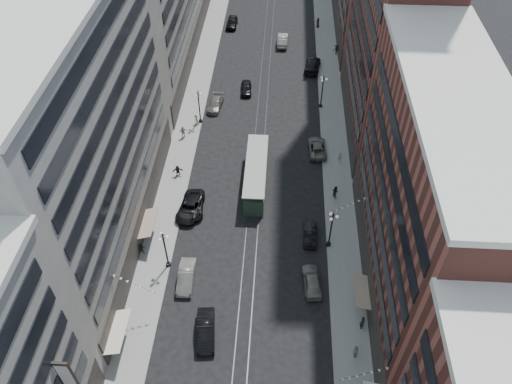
% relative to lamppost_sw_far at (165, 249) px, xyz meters
% --- Properties ---
extents(ground, '(220.00, 220.00, 0.00)m').
position_rel_lamppost_sw_far_xyz_m(ground, '(9.20, 32.00, -3.10)').
color(ground, black).
rests_on(ground, ground).
extents(sidewalk_west, '(4.00, 180.00, 0.15)m').
position_rel_lamppost_sw_far_xyz_m(sidewalk_west, '(-1.80, 42.00, -3.02)').
color(sidewalk_west, gray).
rests_on(sidewalk_west, ground).
extents(sidewalk_east, '(4.00, 180.00, 0.15)m').
position_rel_lamppost_sw_far_xyz_m(sidewalk_east, '(20.20, 42.00, -3.02)').
color(sidewalk_east, gray).
rests_on(sidewalk_east, ground).
extents(rail_west, '(0.12, 180.00, 0.02)m').
position_rel_lamppost_sw_far_xyz_m(rail_west, '(8.50, 42.00, -3.09)').
color(rail_west, '#2D2D33').
rests_on(rail_west, ground).
extents(rail_east, '(0.12, 180.00, 0.02)m').
position_rel_lamppost_sw_far_xyz_m(rail_east, '(9.90, 42.00, -3.09)').
color(rail_east, '#2D2D33').
rests_on(rail_east, ground).
extents(building_west_mid, '(8.00, 36.00, 28.00)m').
position_rel_lamppost_sw_far_xyz_m(building_west_mid, '(-7.80, 5.00, 10.90)').
color(building_west_mid, gray).
rests_on(building_west_mid, ground).
extents(building_east_mid, '(8.00, 30.00, 24.00)m').
position_rel_lamppost_sw_far_xyz_m(building_east_mid, '(26.20, -0.00, 8.90)').
color(building_east_mid, brown).
rests_on(building_east_mid, ground).
extents(lamppost_sw_far, '(1.03, 1.14, 5.52)m').
position_rel_lamppost_sw_far_xyz_m(lamppost_sw_far, '(0.00, 0.00, 0.00)').
color(lamppost_sw_far, black).
rests_on(lamppost_sw_far, sidewalk_west).
extents(lamppost_sw_mid, '(1.03, 1.14, 5.52)m').
position_rel_lamppost_sw_far_xyz_m(lamppost_sw_mid, '(0.00, 27.00, 0.00)').
color(lamppost_sw_mid, black).
rests_on(lamppost_sw_mid, sidewalk_west).
extents(lamppost_se_far, '(1.03, 1.14, 5.52)m').
position_rel_lamppost_sw_far_xyz_m(lamppost_se_far, '(18.40, 4.00, 0.00)').
color(lamppost_se_far, black).
rests_on(lamppost_se_far, sidewalk_east).
extents(lamppost_se_mid, '(1.03, 1.14, 5.52)m').
position_rel_lamppost_sw_far_xyz_m(lamppost_se_mid, '(18.40, 32.00, 0.00)').
color(lamppost_se_mid, black).
rests_on(lamppost_se_mid, sidewalk_east).
extents(streetcar, '(2.72, 12.28, 3.40)m').
position_rel_lamppost_sw_far_xyz_m(streetcar, '(9.20, 14.11, -1.53)').
color(streetcar, '#273D2A').
rests_on(streetcar, ground).
extents(car_2, '(3.34, 5.91, 1.56)m').
position_rel_lamppost_sw_far_xyz_m(car_2, '(1.20, 8.45, -2.32)').
color(car_2, black).
rests_on(car_2, ground).
extents(car_4, '(2.45, 4.93, 1.61)m').
position_rel_lamppost_sw_far_xyz_m(car_4, '(16.26, -1.72, -2.29)').
color(car_4, slate).
rests_on(car_4, ground).
extents(car_5, '(2.34, 5.27, 1.68)m').
position_rel_lamppost_sw_far_xyz_m(car_5, '(5.42, -8.41, -2.26)').
color(car_5, black).
rests_on(car_5, ground).
extents(pedestrian_2, '(0.95, 0.72, 1.73)m').
position_rel_lamppost_sw_far_xyz_m(pedestrian_2, '(-3.30, 1.43, -2.08)').
color(pedestrian_2, black).
rests_on(pedestrian_2, sidewalk_west).
extents(pedestrian_4, '(0.53, 1.12, 1.90)m').
position_rel_lamppost_sw_far_xyz_m(pedestrian_4, '(20.33, -9.93, -2.00)').
color(pedestrian_4, '#9D9882').
rests_on(pedestrian_4, sidewalk_east).
extents(car_7, '(2.77, 5.46, 1.48)m').
position_rel_lamppost_sw_far_xyz_m(car_7, '(1.62, 9.00, -2.36)').
color(car_7, black).
rests_on(car_7, ground).
extents(car_8, '(2.50, 5.09, 1.42)m').
position_rel_lamppost_sw_far_xyz_m(car_8, '(1.80, 30.91, -2.38)').
color(car_8, '#616056').
rests_on(car_8, ground).
extents(car_9, '(2.11, 4.98, 1.68)m').
position_rel_lamppost_sw_far_xyz_m(car_9, '(1.92, 58.13, -2.26)').
color(car_9, black).
rests_on(car_9, ground).
extents(car_10, '(1.61, 4.29, 1.40)m').
position_rel_lamppost_sw_far_xyz_m(car_10, '(16.19, 5.08, -2.40)').
color(car_10, black).
rests_on(car_10, ground).
extents(car_11, '(2.69, 5.37, 1.46)m').
position_rel_lamppost_sw_far_xyz_m(car_11, '(17.50, 21.18, -2.37)').
color(car_11, '#636258').
rests_on(car_11, ground).
extents(car_12, '(3.22, 6.29, 1.75)m').
position_rel_lamppost_sw_far_xyz_m(car_12, '(17.32, 43.15, -2.22)').
color(car_12, black).
rests_on(car_12, ground).
extents(car_13, '(1.95, 4.31, 1.44)m').
position_rel_lamppost_sw_far_xyz_m(car_13, '(6.35, 35.58, -2.38)').
color(car_13, black).
rests_on(car_13, ground).
extents(car_14, '(1.95, 5.26, 1.72)m').
position_rel_lamppost_sw_far_xyz_m(car_14, '(11.98, 51.65, -2.24)').
color(car_14, gray).
rests_on(car_14, ground).
extents(pedestrian_5, '(1.52, 0.74, 1.58)m').
position_rel_lamppost_sw_far_xyz_m(pedestrian_5, '(-1.42, 15.04, -2.16)').
color(pedestrian_5, black).
rests_on(pedestrian_5, sidewalk_west).
extents(pedestrian_6, '(1.22, 0.92, 1.89)m').
position_rel_lamppost_sw_far_xyz_m(pedestrian_6, '(-1.98, 23.18, -2.00)').
color(pedestrian_6, '#9F9984').
rests_on(pedestrian_6, sidewalk_west).
extents(pedestrian_7, '(0.91, 1.00, 1.82)m').
position_rel_lamppost_sw_far_xyz_m(pedestrian_7, '(19.55, 12.10, -2.04)').
color(pedestrian_7, black).
rests_on(pedestrian_7, sidewalk_east).
extents(pedestrian_8, '(0.66, 0.56, 1.53)m').
position_rel_lamppost_sw_far_xyz_m(pedestrian_8, '(20.57, 19.23, -2.18)').
color(pedestrian_8, '#A99B8C').
rests_on(pedestrian_8, sidewalk_east).
extents(pedestrian_9, '(1.30, 0.95, 1.86)m').
position_rel_lamppost_sw_far_xyz_m(pedestrian_9, '(21.70, 48.23, -2.02)').
color(pedestrian_9, black).
rests_on(pedestrian_9, sidewalk_east).
extents(car_extra_0, '(1.78, 4.90, 1.60)m').
position_rel_lamppost_sw_far_xyz_m(car_extra_0, '(2.40, -1.95, -2.29)').
color(car_extra_0, gray).
rests_on(car_extra_0, ground).
extents(pedestrian_extra_0, '(0.72, 0.86, 1.56)m').
position_rel_lamppost_sw_far_xyz_m(pedestrian_extra_0, '(-0.62, 26.51, -2.17)').
color(pedestrian_extra_0, '#B8B099').
rests_on(pedestrian_extra_0, sidewalk_west).
extents(pedestrian_extra_1, '(0.47, 0.68, 1.83)m').
position_rel_lamppost_sw_far_xyz_m(pedestrian_extra_1, '(21.29, -6.67, -2.03)').
color(pedestrian_extra_1, black).
rests_on(pedestrian_extra_1, sidewalk_east).
extents(pedestrian_extra_2, '(0.81, 1.03, 1.85)m').
position_rel_lamppost_sw_far_xyz_m(pedestrian_extra_2, '(18.71, 58.42, -2.02)').
color(pedestrian_extra_2, black).
rests_on(pedestrian_extra_2, sidewalk_east).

